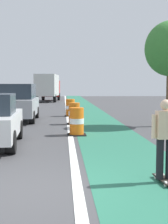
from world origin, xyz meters
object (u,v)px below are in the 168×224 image
at_px(traffic_barrel_front, 77,122).
at_px(skateboarder_on_lane, 165,138).
at_px(delivery_truck_down_block, 48,86).
at_px(traffic_barrel_mid, 74,114).
at_px(traffic_barrel_back, 70,108).
at_px(parked_suv_second, 19,102).

bearing_deg(traffic_barrel_front, skateboarder_on_lane, -76.03).
bearing_deg(delivery_truck_down_block, traffic_barrel_mid, -83.90).
bearing_deg(skateboarder_on_lane, traffic_barrel_front, 103.97).
bearing_deg(skateboarder_on_lane, traffic_barrel_mid, 98.95).
distance_m(skateboarder_on_lane, traffic_barrel_back, 13.73).
bearing_deg(traffic_barrel_mid, traffic_barrel_front, -90.33).
distance_m(traffic_barrel_front, traffic_barrel_back, 7.52).
xyz_separation_m(parked_suv_second, traffic_barrel_mid, (2.98, -1.70, -0.50)).
bearing_deg(traffic_barrel_back, delivery_truck_down_block, 97.10).
height_order(traffic_barrel_mid, delivery_truck_down_block, delivery_truck_down_block).
relative_size(skateboarder_on_lane, delivery_truck_down_block, 0.22).
xyz_separation_m(traffic_barrel_front, traffic_barrel_back, (-0.09, 7.52, 0.00)).
bearing_deg(traffic_barrel_mid, delivery_truck_down_block, 96.10).
relative_size(traffic_barrel_back, delivery_truck_down_block, 0.14).
height_order(traffic_barrel_front, traffic_barrel_back, same).
bearing_deg(traffic_barrel_mid, traffic_barrel_back, 91.53).
xyz_separation_m(skateboarder_on_lane, traffic_barrel_back, (-1.61, 13.63, -0.38)).
xyz_separation_m(traffic_barrel_mid, delivery_truck_down_block, (-2.41, 22.60, 1.31)).
distance_m(parked_suv_second, delivery_truck_down_block, 20.93).
xyz_separation_m(traffic_barrel_mid, traffic_barrel_back, (-0.11, 4.10, 0.00)).
height_order(traffic_barrel_back, delivery_truck_down_block, delivery_truck_down_block).
relative_size(parked_suv_second, traffic_barrel_back, 4.24).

